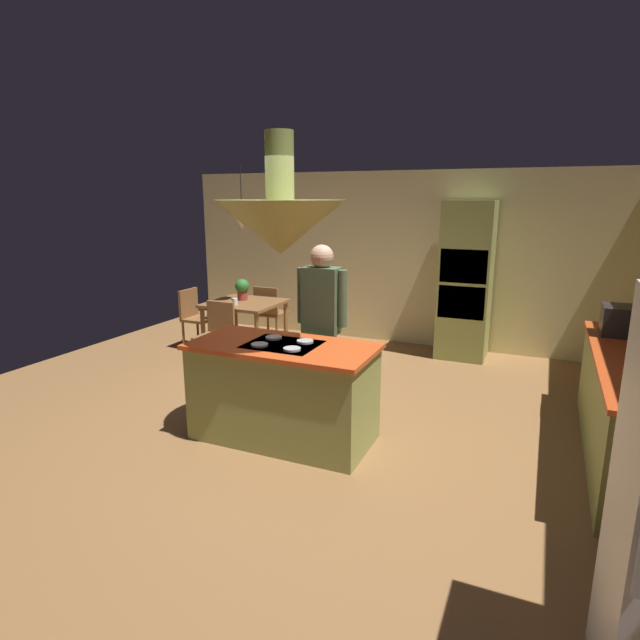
{
  "coord_description": "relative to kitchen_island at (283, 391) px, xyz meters",
  "views": [
    {
      "loc": [
        2.08,
        -4.1,
        2.17
      ],
      "look_at": [
        0.1,
        0.4,
        1.0
      ],
      "focal_mm": 29.0,
      "sensor_mm": 36.0,
      "label": 1
    }
  ],
  "objects": [
    {
      "name": "ground",
      "position": [
        0.0,
        0.2,
        -0.45
      ],
      "size": [
        8.16,
        8.16,
        0.0
      ],
      "primitive_type": "plane",
      "color": "olive"
    },
    {
      "name": "wall_back",
      "position": [
        0.0,
        3.65,
        0.82
      ],
      "size": [
        6.8,
        0.1,
        2.55
      ],
      "primitive_type": "cube",
      "color": "beige",
      "rests_on": "ground"
    },
    {
      "name": "kitchen_island",
      "position": [
        0.0,
        0.0,
        0.0
      ],
      "size": [
        1.66,
        0.83,
        0.92
      ],
      "color": "#8C934C",
      "rests_on": "ground"
    },
    {
      "name": "counter_run_right",
      "position": [
        2.84,
        0.8,
        0.0
      ],
      "size": [
        0.73,
        2.58,
        0.9
      ],
      "color": "#8C934C",
      "rests_on": "ground"
    },
    {
      "name": "oven_tower",
      "position": [
        1.1,
        3.24,
        0.61
      ],
      "size": [
        0.66,
        0.62,
        2.14
      ],
      "color": "#8C934C",
      "rests_on": "ground"
    },
    {
      "name": "dining_table",
      "position": [
        -1.7,
        2.1,
        0.2
      ],
      "size": [
        0.97,
        0.93,
        0.76
      ],
      "color": "brown",
      "rests_on": "ground"
    },
    {
      "name": "person_at_island",
      "position": [
        0.08,
        0.68,
        0.54
      ],
      "size": [
        0.53,
        0.23,
        1.73
      ],
      "color": "tan",
      "rests_on": "ground"
    },
    {
      "name": "range_hood",
      "position": [
        0.0,
        -0.0,
        1.5
      ],
      "size": [
        1.1,
        1.1,
        1.0
      ],
      "color": "#8C934C"
    },
    {
      "name": "pendant_light_over_table",
      "position": [
        -1.7,
        2.1,
        1.41
      ],
      "size": [
        0.32,
        0.32,
        0.82
      ],
      "color": "beige"
    },
    {
      "name": "chair_facing_island",
      "position": [
        -1.7,
        1.41,
        0.05
      ],
      "size": [
        0.4,
        0.4,
        0.87
      ],
      "color": "brown",
      "rests_on": "ground"
    },
    {
      "name": "chair_by_back_wall",
      "position": [
        -1.7,
        2.79,
        0.05
      ],
      "size": [
        0.4,
        0.4,
        0.87
      ],
      "rotation": [
        0.0,
        0.0,
        3.14
      ],
      "color": "brown",
      "rests_on": "ground"
    },
    {
      "name": "chair_at_corner",
      "position": [
        -2.56,
        2.1,
        0.05
      ],
      "size": [
        0.4,
        0.4,
        0.87
      ],
      "rotation": [
        0.0,
        0.0,
        1.57
      ],
      "color": "brown",
      "rests_on": "ground"
    },
    {
      "name": "potted_plant_on_table",
      "position": [
        -1.8,
        2.2,
        0.47
      ],
      "size": [
        0.2,
        0.2,
        0.3
      ],
      "color": "#99382D",
      "rests_on": "dining_table"
    },
    {
      "name": "cup_on_table",
      "position": [
        -1.71,
        1.87,
        0.35
      ],
      "size": [
        0.07,
        0.07,
        0.09
      ],
      "primitive_type": "cylinder",
      "color": "white",
      "rests_on": "dining_table"
    },
    {
      "name": "microwave_on_counter",
      "position": [
        2.84,
        1.56,
        0.59
      ],
      "size": [
        0.46,
        0.36,
        0.28
      ],
      "primitive_type": "cube",
      "color": "#232326",
      "rests_on": "counter_run_right"
    }
  ]
}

